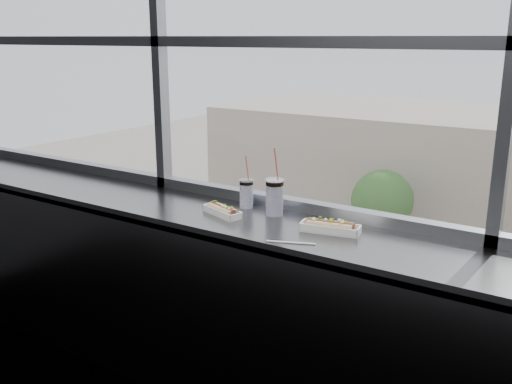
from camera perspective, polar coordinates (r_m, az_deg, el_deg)
The scene contains 14 objects.
wall_back_lower at distance 3.36m, azimuth 4.34°, elevation -10.84°, with size 6.00×6.00×0.00m, color black.
counter at distance 2.94m, azimuth 1.94°, elevation -3.72°, with size 6.00×0.55×0.06m, color gray.
counter_fascia at distance 2.96m, azimuth -0.81°, elevation -14.65°, with size 6.00×0.04×1.04m, color gray.
hotdog_tray_left at distance 3.06m, azimuth -3.38°, elevation -1.85°, with size 0.27×0.17×0.06m.
hotdog_tray_right at distance 2.81m, azimuth 7.44°, elevation -3.46°, with size 0.30×0.15×0.07m.
soda_cup_left at distance 3.18m, azimuth -0.97°, elevation -0.00°, with size 0.08×0.08×0.30m.
soda_cup_right at distance 3.04m, azimuth 1.87°, elevation -0.31°, with size 0.10×0.10×0.37m.
loose_straw at distance 2.66m, azimuth 3.48°, elevation -5.06°, with size 0.01×0.01×0.23m, color white.
wrapper at distance 3.07m, azimuth -3.62°, elevation -2.10°, with size 0.09×0.07×0.02m, color silver.
car_far_a at distance 30.80m, azimuth 12.26°, elevation -8.06°, with size 5.78×2.41×1.93m, color black.
car_near_b at distance 24.09m, azimuth 5.45°, elevation -14.37°, with size 6.53×2.72×2.18m, color black.
car_near_a at distance 28.07m, azimuth -8.83°, elevation -10.01°, with size 6.46×2.69×2.15m, color silver.
pedestrian_a at distance 33.63m, azimuth 17.00°, elevation -6.28°, with size 0.92×0.69×2.07m, color #66605B.
tree_left at distance 33.93m, azimuth 12.50°, elevation -0.84°, with size 3.62×3.62×5.66m.
Camera 1 is at (1.44, -1.15, 2.02)m, focal length 40.00 mm.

